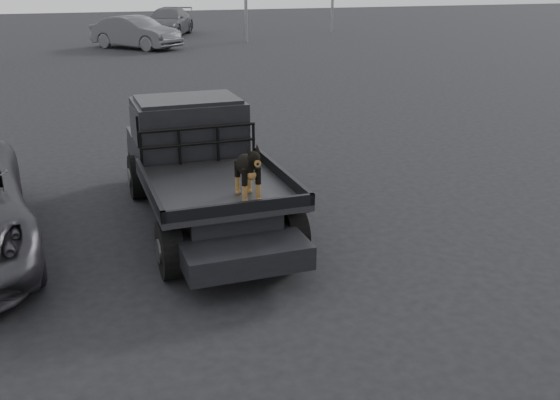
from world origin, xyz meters
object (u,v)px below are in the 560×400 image
object	(u,v)px
distant_car_b	(168,22)
flatbed_ute	(204,194)
distant_car_a	(136,32)
dog	(247,170)

from	to	relation	value
distant_car_b	flatbed_ute	bearing A→B (deg)	-75.00
distant_car_a	distant_car_b	world-z (taller)	distant_car_b
distant_car_a	distant_car_b	size ratio (longest dim) A/B	0.87
dog	distant_car_a	world-z (taller)	dog
flatbed_ute	dog	size ratio (longest dim) A/B	7.30
distant_car_a	distant_car_b	xyz separation A→B (m)	(2.79, 6.61, 0.01)
flatbed_ute	distant_car_b	bearing A→B (deg)	81.24
flatbed_ute	dog	distance (m)	1.79
distant_car_b	dog	bearing A→B (deg)	-74.15
dog	distant_car_b	xyz separation A→B (m)	(4.55, 32.72, -0.47)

